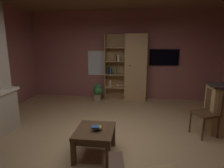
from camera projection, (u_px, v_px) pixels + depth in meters
floor at (109, 144)px, 3.47m from camera, size 6.23×6.18×0.02m
wall_back at (122, 56)px, 6.19m from camera, size 6.35×0.06×2.88m
window_pane_back at (100, 63)px, 6.31m from camera, size 0.80×0.01×0.82m
bookshelf_cabinet at (133, 68)px, 5.96m from camera, size 1.32×0.41×2.12m
coffee_table at (95, 134)px, 3.05m from camera, size 0.61×0.69×0.45m
table_book_0 at (97, 128)px, 3.07m from camera, size 0.12×0.12×0.03m
table_book_1 at (98, 127)px, 3.01m from camera, size 0.12×0.12×0.03m
table_book_2 at (96, 127)px, 2.97m from camera, size 0.14×0.13×0.03m
dining_chair at (209, 110)px, 3.70m from camera, size 0.55×0.55×0.92m
potted_floor_plant at (98, 92)px, 6.01m from camera, size 0.32×0.30×0.58m
wall_mounted_tv at (164, 57)px, 5.97m from camera, size 0.93×0.06×0.52m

